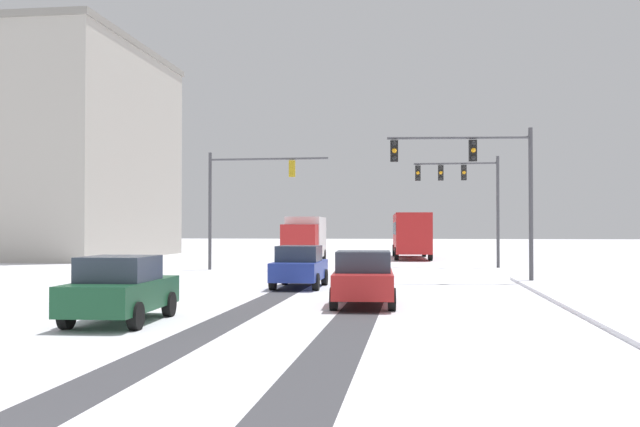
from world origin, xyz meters
The scene contains 10 objects.
wheel_track_left_lane centered at (-1.40, 13.99, 0.00)m, with size 1.03×30.77×0.01m, color #424247.
wheel_track_right_lane centered at (1.72, 13.99, 0.00)m, with size 1.12×30.77×0.01m, color #424247.
traffic_signal_near_right centered at (5.96, 25.80, 4.65)m, with size 6.06×0.77×6.50m.
traffic_signal_far_left centered at (-6.17, 33.93, 4.47)m, with size 6.73×0.38×6.50m.
traffic_signal_far_right centered at (6.11, 37.98, 4.75)m, with size 4.94×0.42×6.50m.
car_blue_lead centered at (-1.18, 22.52, 0.82)m, with size 1.84×4.10×1.62m.
car_red_second centered at (1.72, 16.30, 0.82)m, with size 2.00×4.18×1.62m.
car_dark_green_third centered at (-3.86, 11.76, 0.82)m, with size 1.97×4.17×1.62m.
bus_oncoming centered at (2.96, 50.36, 1.99)m, with size 3.06×11.11×3.38m.
box_truck_delivery centered at (-3.82, 41.24, 1.63)m, with size 2.52×7.48×3.02m.
Camera 1 is at (3.22, -5.07, 2.30)m, focal length 40.65 mm.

